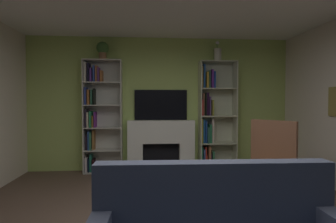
# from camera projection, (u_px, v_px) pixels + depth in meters

# --- Properties ---
(wall_back_accent) EXTENTS (5.43, 0.06, 2.70)m
(wall_back_accent) POSITION_uv_depth(u_px,v_px,m) (161.00, 104.00, 5.82)
(wall_back_accent) COLOR #AEC865
(wall_back_accent) RESTS_ON ground_plane
(fireplace) EXTENTS (1.44, 0.54, 1.02)m
(fireplace) POSITION_uv_depth(u_px,v_px,m) (161.00, 144.00, 5.69)
(fireplace) COLOR white
(fireplace) RESTS_ON ground_plane
(tv) EXTENTS (1.07, 0.06, 0.61)m
(tv) POSITION_uv_depth(u_px,v_px,m) (161.00, 105.00, 5.76)
(tv) COLOR black
(tv) RESTS_ON fireplace
(bookshelf_left) EXTENTS (0.74, 0.32, 2.21)m
(bookshelf_left) POSITION_uv_depth(u_px,v_px,m) (98.00, 115.00, 5.58)
(bookshelf_left) COLOR beige
(bookshelf_left) RESTS_ON ground_plane
(bookshelf_right) EXTENTS (0.74, 0.33, 2.21)m
(bookshelf_right) POSITION_uv_depth(u_px,v_px,m) (212.00, 118.00, 5.76)
(bookshelf_right) COLOR beige
(bookshelf_right) RESTS_ON ground_plane
(potted_plant) EXTENTS (0.24, 0.24, 0.36)m
(potted_plant) POSITION_uv_depth(u_px,v_px,m) (103.00, 49.00, 5.51)
(potted_plant) COLOR #9C6947
(potted_plant) RESTS_ON bookshelf_left
(vase_with_flowers) EXTENTS (0.15, 0.15, 0.40)m
(vase_with_flowers) POSITION_uv_depth(u_px,v_px,m) (218.00, 54.00, 5.70)
(vase_with_flowers) COLOR beige
(vase_with_flowers) RESTS_ON bookshelf_right
(armchair) EXTENTS (0.86, 0.88, 1.13)m
(armchair) POSITION_uv_depth(u_px,v_px,m) (268.00, 162.00, 3.97)
(armchair) COLOR brown
(armchair) RESTS_ON ground_plane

